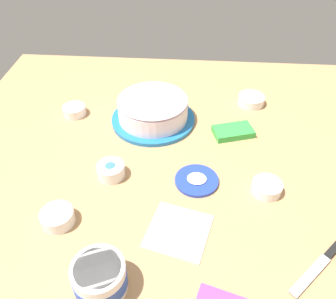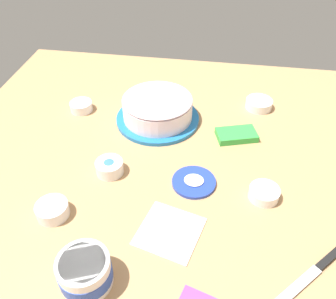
% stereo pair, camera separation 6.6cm
% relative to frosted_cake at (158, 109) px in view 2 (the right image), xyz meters
% --- Properties ---
extents(ground_plane, '(1.54, 1.54, 0.00)m').
position_rel_frosted_cake_xyz_m(ground_plane, '(-0.10, 0.30, -0.05)').
color(ground_plane, tan).
extents(frosted_cake, '(0.29, 0.29, 0.10)m').
position_rel_frosted_cake_xyz_m(frosted_cake, '(0.00, 0.00, 0.00)').
color(frosted_cake, '#1E6BB2').
rests_on(frosted_cake, ground_plane).
extents(frosting_tub, '(0.12, 0.12, 0.08)m').
position_rel_frosted_cake_xyz_m(frosting_tub, '(0.05, 0.63, -0.01)').
color(frosting_tub, white).
rests_on(frosting_tub, ground_plane).
extents(frosting_tub_lid, '(0.13, 0.13, 0.02)m').
position_rel_frosted_cake_xyz_m(frosting_tub_lid, '(-0.16, 0.29, -0.04)').
color(frosting_tub_lid, '#233DAD').
rests_on(frosting_tub_lid, ground_plane).
extents(spreading_knife, '(0.18, 0.18, 0.01)m').
position_rel_frosted_cake_xyz_m(spreading_knife, '(-0.47, 0.52, -0.04)').
color(spreading_knife, silver).
rests_on(spreading_knife, ground_plane).
extents(sprinkle_bowl_pink, '(0.08, 0.08, 0.03)m').
position_rel_frosted_cake_xyz_m(sprinkle_bowl_pink, '(-0.36, 0.31, -0.03)').
color(sprinkle_bowl_pink, white).
rests_on(sprinkle_bowl_pink, ground_plane).
extents(sprinkle_bowl_green, '(0.09, 0.09, 0.04)m').
position_rel_frosted_cake_xyz_m(sprinkle_bowl_green, '(0.20, 0.46, -0.03)').
color(sprinkle_bowl_green, white).
rests_on(sprinkle_bowl_green, ground_plane).
extents(sprinkle_bowl_yellow, '(0.08, 0.08, 0.03)m').
position_rel_frosted_cake_xyz_m(sprinkle_bowl_yellow, '(0.29, -0.02, -0.03)').
color(sprinkle_bowl_yellow, white).
rests_on(sprinkle_bowl_yellow, ground_plane).
extents(sprinkle_bowl_orange, '(0.10, 0.10, 0.03)m').
position_rel_frosted_cake_xyz_m(sprinkle_bowl_orange, '(-0.36, -0.14, -0.03)').
color(sprinkle_bowl_orange, white).
rests_on(sprinkle_bowl_orange, ground_plane).
extents(sprinkle_bowl_blue, '(0.08, 0.08, 0.04)m').
position_rel_frosted_cake_xyz_m(sprinkle_bowl_blue, '(0.09, 0.28, -0.02)').
color(sprinkle_bowl_blue, white).
rests_on(sprinkle_bowl_blue, ground_plane).
extents(candy_box_lower, '(0.15, 0.11, 0.02)m').
position_rel_frosted_cake_xyz_m(candy_box_lower, '(-0.28, 0.06, -0.04)').
color(candy_box_lower, green).
rests_on(candy_box_lower, ground_plane).
extents(paper_napkin, '(0.18, 0.18, 0.01)m').
position_rel_frosted_cake_xyz_m(paper_napkin, '(-0.11, 0.47, -0.04)').
color(paper_napkin, white).
rests_on(paper_napkin, ground_plane).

